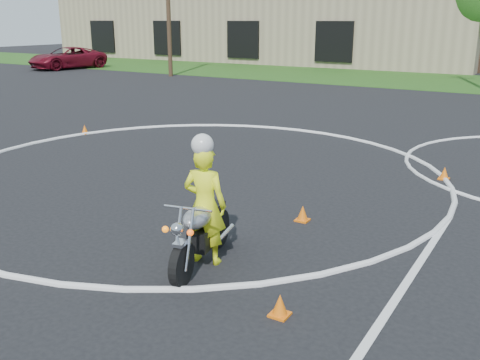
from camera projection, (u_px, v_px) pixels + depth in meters
The scene contains 8 objects.
ground at pixel (105, 208), 10.68m from camera, with size 120.00×120.00×0.00m, color black.
grass_strip at pixel (425, 81), 32.75m from camera, with size 120.00×10.00×0.02m, color #1E4714.
course_markings at pixel (297, 172), 13.15m from camera, with size 19.05×19.05×0.12m.
primary_motorcycle at pixel (201, 232), 8.04m from camera, with size 0.74×2.06×1.09m.
rider_primary_grp at pixel (205, 202), 8.03m from camera, with size 0.75×0.57×2.03m.
pickup_grp at pixel (67, 58), 40.52m from camera, with size 3.74×6.18×1.60m.
traffic_cones at pixel (305, 187), 11.54m from camera, with size 20.91×12.77×0.30m.
warehouse at pixel (269, 13), 51.15m from camera, with size 41.00×17.00×8.30m.
Camera 1 is at (7.55, -7.19, 3.61)m, focal length 40.00 mm.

